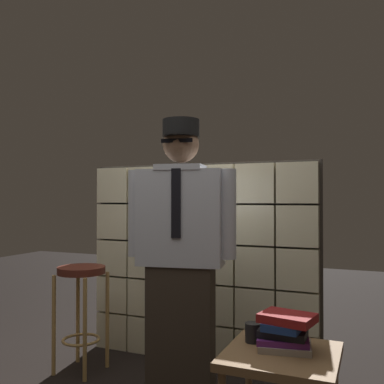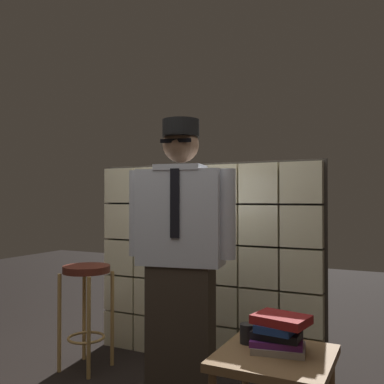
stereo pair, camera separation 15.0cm
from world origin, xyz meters
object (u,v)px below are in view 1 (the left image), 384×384
Objects in this scene: bar_stool at (81,293)px; coffee_mug at (254,333)px; side_table at (281,366)px; standing_person at (181,253)px; book_stack at (285,332)px.

bar_stool reaches higher than coffee_mug.
side_table is at bearing -18.02° from bar_stool.
standing_person reaches higher than book_stack.
bar_stool is at bearing 161.98° from side_table.
bar_stool is 2.51× the size of book_stack.
bar_stool reaches higher than book_stack.
coffee_mug is at bearing -38.32° from standing_person.
book_stack is at bearing 76.80° from side_table.
side_table is (0.69, -0.37, -0.45)m from standing_person.
standing_person is at bearing 151.81° from coffee_mug.
bar_stool reaches higher than side_table.
bar_stool is (-0.85, 0.13, -0.34)m from standing_person.
book_stack is at bearing -16.72° from bar_stool.
standing_person is 0.92m from bar_stool.
coffee_mug is (-0.16, 0.05, -0.04)m from book_stack.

